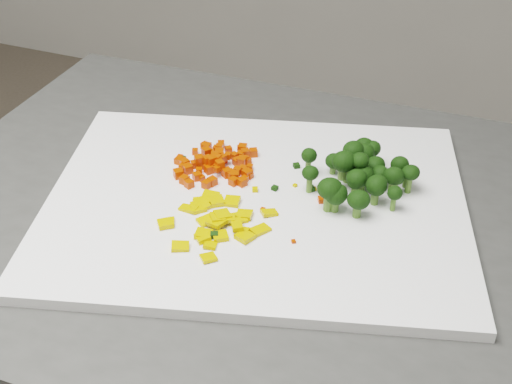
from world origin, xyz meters
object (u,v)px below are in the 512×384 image
at_px(carrot_pile, 217,159).
at_px(pepper_pile, 217,219).
at_px(cutting_board, 256,204).
at_px(broccoli_pile, 356,165).

height_order(carrot_pile, pepper_pile, carrot_pile).
relative_size(cutting_board, pepper_pile, 3.88).
xyz_separation_m(cutting_board, broccoli_pile, (0.10, 0.07, 0.04)).
distance_m(cutting_board, broccoli_pile, 0.12).
distance_m(pepper_pile, broccoli_pile, 0.18).
relative_size(cutting_board, carrot_pile, 4.50).
distance_m(carrot_pile, pepper_pile, 0.11).
distance_m(cutting_board, carrot_pile, 0.08).
bearing_deg(carrot_pile, cutting_board, -31.79).
bearing_deg(carrot_pile, pepper_pile, -65.93).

